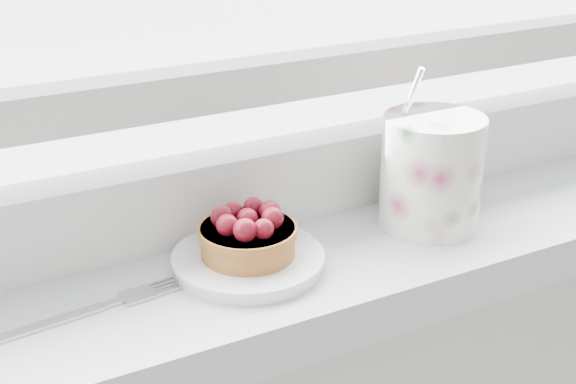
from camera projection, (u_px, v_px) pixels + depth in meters
saucer at (248, 261)px, 0.65m from camera, size 0.12×0.12×0.01m
raspberry_tart at (248, 234)px, 0.64m from camera, size 0.08×0.08×0.04m
floral_mug at (434, 168)px, 0.71m from camera, size 0.14×0.11×0.14m
fork at (83, 312)px, 0.58m from camera, size 0.17×0.03×0.00m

